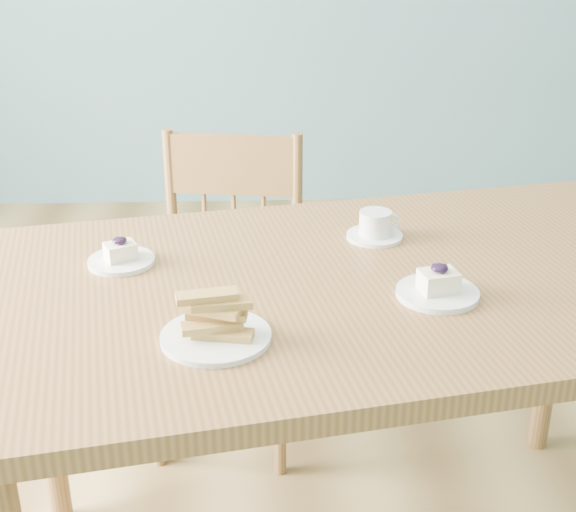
{
  "coord_description": "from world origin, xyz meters",
  "views": [
    {
      "loc": [
        -0.31,
        -1.58,
        1.51
      ],
      "look_at": [
        -0.25,
        -0.09,
        0.84
      ],
      "focal_mm": 50.0,
      "sensor_mm": 36.0,
      "label": 1
    }
  ],
  "objects_px": {
    "dining_table": "(366,311)",
    "biscotti_plate": "(215,325)",
    "dining_chair": "(228,293)",
    "coffee_cup": "(375,227)",
    "cheesecake_plate_near": "(438,288)",
    "cheesecake_plate_far": "(121,257)"
  },
  "relations": [
    {
      "from": "dining_table",
      "to": "biscotti_plate",
      "type": "height_order",
      "value": "biscotti_plate"
    },
    {
      "from": "dining_chair",
      "to": "coffee_cup",
      "type": "height_order",
      "value": "dining_chair"
    },
    {
      "from": "dining_chair",
      "to": "cheesecake_plate_near",
      "type": "height_order",
      "value": "dining_chair"
    },
    {
      "from": "dining_table",
      "to": "cheesecake_plate_far",
      "type": "bearing_deg",
      "value": 159.92
    },
    {
      "from": "dining_chair",
      "to": "biscotti_plate",
      "type": "height_order",
      "value": "dining_chair"
    },
    {
      "from": "dining_chair",
      "to": "biscotti_plate",
      "type": "relative_size",
      "value": 4.71
    },
    {
      "from": "dining_table",
      "to": "cheesecake_plate_far",
      "type": "relative_size",
      "value": 11.93
    },
    {
      "from": "cheesecake_plate_near",
      "to": "biscotti_plate",
      "type": "bearing_deg",
      "value": -160.48
    },
    {
      "from": "cheesecake_plate_near",
      "to": "coffee_cup",
      "type": "height_order",
      "value": "cheesecake_plate_near"
    },
    {
      "from": "coffee_cup",
      "to": "biscotti_plate",
      "type": "xyz_separation_m",
      "value": [
        -0.34,
        -0.44,
        0.0
      ]
    },
    {
      "from": "cheesecake_plate_far",
      "to": "biscotti_plate",
      "type": "height_order",
      "value": "biscotti_plate"
    },
    {
      "from": "cheesecake_plate_near",
      "to": "biscotti_plate",
      "type": "height_order",
      "value": "biscotti_plate"
    },
    {
      "from": "cheesecake_plate_far",
      "to": "coffee_cup",
      "type": "relative_size",
      "value": 1.11
    },
    {
      "from": "dining_table",
      "to": "coffee_cup",
      "type": "xyz_separation_m",
      "value": [
        0.04,
        0.19,
        0.11
      ]
    },
    {
      "from": "dining_table",
      "to": "dining_chair",
      "type": "xyz_separation_m",
      "value": [
        -0.31,
        0.63,
        -0.27
      ]
    },
    {
      "from": "coffee_cup",
      "to": "biscotti_plate",
      "type": "height_order",
      "value": "biscotti_plate"
    },
    {
      "from": "cheesecake_plate_far",
      "to": "biscotti_plate",
      "type": "relative_size",
      "value": 0.72
    },
    {
      "from": "cheesecake_plate_near",
      "to": "coffee_cup",
      "type": "relative_size",
      "value": 1.27
    },
    {
      "from": "biscotti_plate",
      "to": "dining_table",
      "type": "bearing_deg",
      "value": 39.18
    },
    {
      "from": "dining_chair",
      "to": "coffee_cup",
      "type": "xyz_separation_m",
      "value": [
        0.35,
        -0.43,
        0.38
      ]
    },
    {
      "from": "dining_chair",
      "to": "cheesecake_plate_far",
      "type": "height_order",
      "value": "dining_chair"
    },
    {
      "from": "dining_table",
      "to": "coffee_cup",
      "type": "distance_m",
      "value": 0.23
    }
  ]
}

